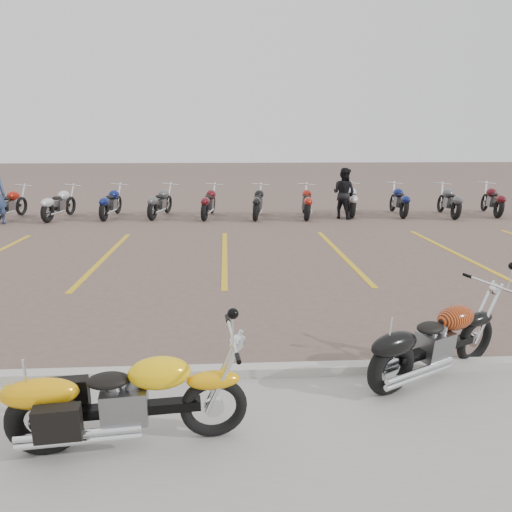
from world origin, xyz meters
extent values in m
plane|color=brown|center=(0.00, 0.00, 0.00)|extent=(100.00, 100.00, 0.00)
cube|color=#ADAAA3|center=(0.00, -2.00, 0.06)|extent=(60.00, 0.18, 0.12)
torus|color=black|center=(-0.09, -3.16, 0.29)|extent=(0.60, 0.16, 0.59)
torus|color=black|center=(-1.49, -3.31, 0.29)|extent=(0.64, 0.22, 0.63)
cube|color=black|center=(-0.79, -3.23, 0.35)|extent=(1.19, 0.24, 0.09)
cube|color=slate|center=(-0.83, -3.24, 0.40)|extent=(0.41, 0.31, 0.31)
ellipsoid|color=yellow|center=(-0.53, -3.21, 0.68)|extent=(0.56, 0.35, 0.27)
ellipsoid|color=black|center=(-0.95, -3.25, 0.64)|extent=(0.38, 0.27, 0.11)
torus|color=black|center=(2.93, -1.82, 0.29)|extent=(0.56, 0.36, 0.58)
torus|color=black|center=(1.71, -2.48, 0.29)|extent=(0.61, 0.43, 0.62)
cube|color=black|center=(2.32, -2.15, 0.34)|extent=(1.07, 0.65, 0.09)
cube|color=slate|center=(2.28, -2.17, 0.39)|extent=(0.46, 0.41, 0.30)
ellipsoid|color=black|center=(2.54, -2.03, 0.66)|extent=(0.59, 0.50, 0.27)
ellipsoid|color=black|center=(2.18, -2.23, 0.63)|extent=(0.42, 0.37, 0.11)
imported|color=black|center=(3.97, 9.29, 0.84)|extent=(1.03, 1.03, 1.68)
camera|label=1|loc=(0.05, -7.15, 2.61)|focal=35.00mm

